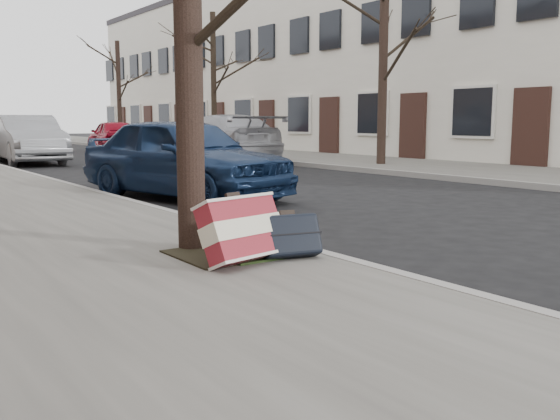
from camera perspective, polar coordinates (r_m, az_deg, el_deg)
ground at (r=5.88m, az=18.47°, el=-4.66°), size 120.00×120.00×0.00m
far_sidewalk at (r=22.23m, az=-1.06°, el=5.06°), size 4.00×70.00×0.12m
house_far at (r=26.41m, az=7.57°, el=13.17°), size 6.70×40.00×7.20m
dirt_patch at (r=5.40m, az=-5.00°, el=-3.99°), size 0.85×0.85×0.02m
suitcase_red at (r=5.01m, az=-3.48°, el=-1.85°), size 0.77×0.53×0.55m
suitcase_navy at (r=5.21m, az=0.95°, el=-2.32°), size 0.55×0.40×0.39m
car_near_front at (r=10.30m, az=-8.78°, el=4.81°), size 2.49×4.24×1.35m
car_near_mid at (r=20.05m, az=-22.05°, el=6.01°), size 1.70×4.41×1.43m
car_far_front at (r=19.12m, az=-5.30°, el=6.51°), size 2.45×5.13×1.44m
car_far_back at (r=26.48m, az=-15.02°, el=6.57°), size 2.06×4.02×1.31m
tree_far_a at (r=17.01m, az=9.41°, el=13.23°), size 0.24×0.24×5.35m
tree_far_b at (r=24.33m, az=-6.09°, el=11.53°), size 0.21×0.21×5.18m
tree_far_c at (r=33.25m, az=-14.51°, el=10.36°), size 0.23×0.23×5.13m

